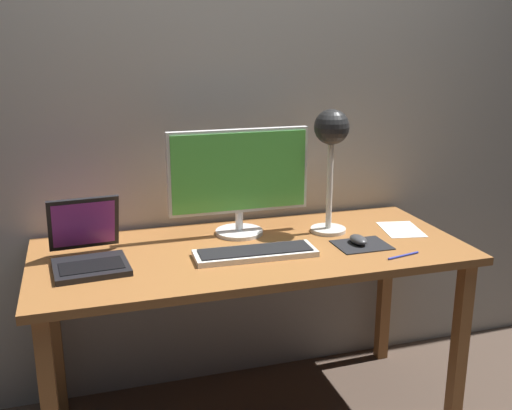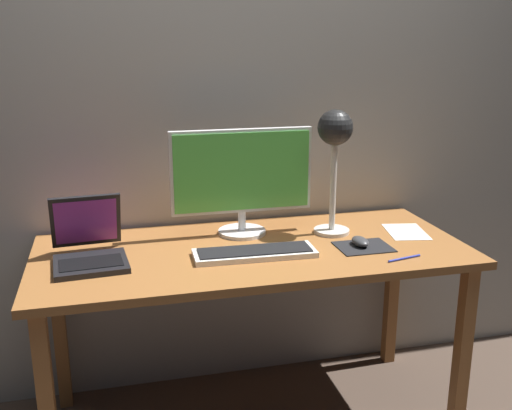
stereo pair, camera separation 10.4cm
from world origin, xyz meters
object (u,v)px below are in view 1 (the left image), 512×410
object	(u,v)px
mouse	(358,240)
pen	(403,256)
monitor	(240,177)
desk_lamp	(331,141)
keyboard_main	(255,253)
laptop	(88,246)

from	to	relation	value
mouse	pen	distance (m)	0.19
monitor	pen	distance (m)	0.69
desk_lamp	mouse	xyz separation A→B (m)	(0.04, -0.18, -0.35)
keyboard_main	desk_lamp	xyz separation A→B (m)	(0.36, 0.18, 0.36)
monitor	mouse	distance (m)	0.52
keyboard_main	desk_lamp	world-z (taller)	desk_lamp
monitor	pen	bearing A→B (deg)	-40.70
keyboard_main	laptop	world-z (taller)	laptop
monitor	desk_lamp	bearing A→B (deg)	-12.41
laptop	monitor	bearing A→B (deg)	14.58
desk_lamp	mouse	distance (m)	0.40
desk_lamp	mouse	world-z (taller)	desk_lamp
laptop	keyboard_main	bearing A→B (deg)	-10.21
keyboard_main	mouse	size ratio (longest dim) A/B	4.63
monitor	desk_lamp	distance (m)	0.38
desk_lamp	mouse	bearing A→B (deg)	-76.11
monitor	keyboard_main	size ratio (longest dim) A/B	1.26
monitor	keyboard_main	xyz separation A→B (m)	(-0.02, -0.26, -0.22)
keyboard_main	pen	bearing A→B (deg)	-17.84
pen	keyboard_main	bearing A→B (deg)	162.16
laptop	mouse	size ratio (longest dim) A/B	3.35
keyboard_main	desk_lamp	bearing A→B (deg)	26.47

